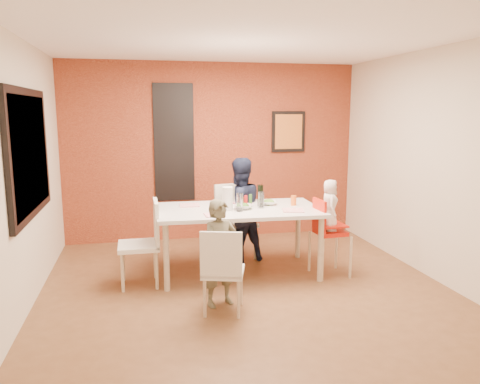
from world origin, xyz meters
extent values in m
plane|color=brown|center=(0.00, 0.00, 0.00)|extent=(4.50, 4.50, 0.00)
cube|color=white|center=(0.00, 0.00, 2.70)|extent=(4.50, 4.50, 0.02)
cube|color=beige|center=(0.00, 2.25, 1.35)|extent=(4.50, 0.02, 2.70)
cube|color=beige|center=(0.00, -2.25, 1.35)|extent=(4.50, 0.02, 2.70)
cube|color=beige|center=(-2.25, 0.00, 1.35)|extent=(0.02, 4.50, 2.70)
cube|color=beige|center=(2.25, 0.00, 1.35)|extent=(0.02, 4.50, 2.70)
cube|color=maroon|center=(0.00, 2.23, 1.35)|extent=(4.50, 0.02, 2.70)
cube|color=black|center=(-2.22, 0.20, 1.55)|extent=(0.05, 1.70, 1.30)
cube|color=black|center=(-2.21, 0.20, 1.55)|extent=(0.02, 1.55, 1.15)
cube|color=silver|center=(-0.60, 2.21, 1.50)|extent=(0.55, 0.03, 1.70)
cube|color=black|center=(-0.60, 2.21, 1.50)|extent=(0.60, 0.03, 1.76)
cube|color=black|center=(1.20, 2.21, 1.65)|extent=(0.54, 0.03, 0.64)
cube|color=orange|center=(1.20, 2.19, 1.65)|extent=(0.44, 0.01, 0.54)
cube|color=white|center=(0.03, 0.52, 0.79)|extent=(2.00, 1.17, 0.04)
cylinder|color=#C3AF91|center=(-0.87, 0.11, 0.38)|extent=(0.06, 0.06, 0.77)
cylinder|color=#C3AF91|center=(-0.83, 1.02, 0.38)|extent=(0.06, 0.06, 0.77)
cylinder|color=#C3AF91|center=(0.90, 0.03, 0.38)|extent=(0.06, 0.06, 0.77)
cylinder|color=#C3AF91|center=(0.94, 0.94, 0.38)|extent=(0.06, 0.06, 0.77)
cube|color=silver|center=(-0.36, -0.55, 0.41)|extent=(0.50, 0.50, 0.05)
cube|color=silver|center=(-0.41, -0.73, 0.63)|extent=(0.39, 0.15, 0.45)
cylinder|color=tan|center=(-0.15, -0.44, 0.20)|extent=(0.03, 0.03, 0.39)
cylinder|color=tan|center=(-0.25, -0.75, 0.20)|extent=(0.03, 0.03, 0.39)
cylinder|color=tan|center=(-0.47, -0.35, 0.20)|extent=(0.03, 0.03, 0.39)
cylinder|color=tan|center=(-0.56, -0.66, 0.20)|extent=(0.03, 0.03, 0.39)
cube|color=white|center=(0.13, 1.12, 0.47)|extent=(0.56, 0.56, 0.05)
cube|color=white|center=(0.08, 1.33, 0.73)|extent=(0.45, 0.15, 0.52)
cylinder|color=#BEAA8E|center=(0.00, 0.90, 0.22)|extent=(0.04, 0.04, 0.45)
cylinder|color=#BEAA8E|center=(-0.09, 1.26, 0.22)|extent=(0.04, 0.04, 0.45)
cylinder|color=#BEAA8E|center=(0.36, 0.99, 0.22)|extent=(0.04, 0.04, 0.45)
cylinder|color=#BEAA8E|center=(0.27, 1.35, 0.22)|extent=(0.04, 0.04, 0.45)
cube|color=white|center=(-1.17, 0.36, 0.46)|extent=(0.46, 0.46, 0.05)
cube|color=white|center=(-0.96, 0.36, 0.72)|extent=(0.05, 0.45, 0.51)
cylinder|color=beige|center=(-1.35, 0.54, 0.22)|extent=(0.04, 0.04, 0.44)
cylinder|color=beige|center=(-0.98, 0.54, 0.22)|extent=(0.04, 0.04, 0.44)
cylinder|color=beige|center=(-1.35, 0.17, 0.22)|extent=(0.04, 0.04, 0.44)
cylinder|color=beige|center=(-0.98, 0.17, 0.22)|extent=(0.04, 0.04, 0.44)
cube|color=red|center=(1.10, 0.22, 0.53)|extent=(0.35, 0.35, 0.05)
cube|color=red|center=(0.94, 0.21, 0.75)|extent=(0.05, 0.33, 0.39)
cube|color=red|center=(1.10, 0.22, 0.62)|extent=(0.35, 0.35, 0.02)
cylinder|color=beige|center=(1.29, 0.04, 0.25)|extent=(0.03, 0.03, 0.51)
cylinder|color=beige|center=(0.93, 0.02, 0.25)|extent=(0.03, 0.03, 0.51)
cylinder|color=beige|center=(1.27, 0.41, 0.25)|extent=(0.03, 0.03, 0.51)
cylinder|color=beige|center=(0.90, 0.39, 0.25)|extent=(0.03, 0.03, 0.51)
imported|color=brown|center=(-0.36, -0.39, 0.55)|extent=(0.47, 0.39, 1.10)
imported|color=#161B31|center=(0.13, 0.96, 0.69)|extent=(0.80, 0.71, 1.38)
imported|color=silver|center=(1.08, 0.22, 0.86)|extent=(0.26, 0.34, 0.62)
cube|color=white|center=(-0.32, 0.20, 0.82)|extent=(0.22, 0.22, 0.01)
cube|color=white|center=(0.13, 0.81, 0.82)|extent=(0.27, 0.27, 0.01)
cube|color=white|center=(0.63, 0.24, 0.82)|extent=(0.29, 0.29, 0.01)
cube|color=white|center=(-0.53, 0.80, 0.82)|extent=(0.25, 0.25, 0.01)
imported|color=silver|center=(0.08, 0.47, 0.84)|extent=(0.27, 0.27, 0.05)
imported|color=white|center=(0.45, 0.65, 0.84)|extent=(0.25, 0.25, 0.05)
cylinder|color=black|center=(0.32, 0.58, 0.95)|extent=(0.07, 0.07, 0.27)
cylinder|color=silver|center=(0.01, 0.35, 0.92)|extent=(0.07, 0.07, 0.21)
cylinder|color=white|center=(0.30, 0.48, 0.91)|extent=(0.07, 0.07, 0.20)
cylinder|color=silver|center=(-0.12, 0.44, 0.95)|extent=(0.12, 0.12, 0.28)
cylinder|color=red|center=(0.12, 0.51, 0.89)|extent=(0.04, 0.04, 0.16)
cylinder|color=#326822|center=(0.19, 0.58, 0.89)|extent=(0.04, 0.04, 0.15)
cylinder|color=brown|center=(0.09, 0.56, 0.88)|extent=(0.03, 0.03, 0.13)
cylinder|color=orange|center=(0.74, 0.55, 0.87)|extent=(0.07, 0.07, 0.12)
camera|label=1|loc=(-1.13, -4.89, 1.97)|focal=35.00mm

